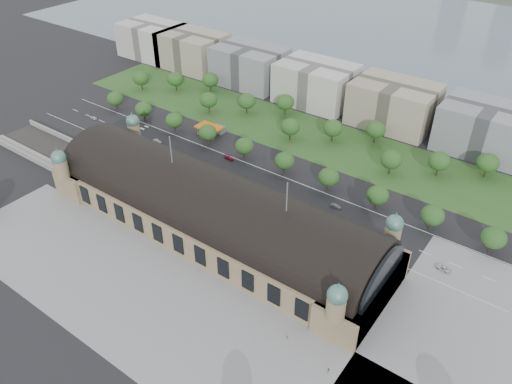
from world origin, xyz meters
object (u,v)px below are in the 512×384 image
Objects in this scene: traffic_car_3 at (229,158)px; traffic_car_4 at (272,204)px; parked_car_6 at (218,187)px; parked_car_0 at (148,162)px; bus_west at (248,190)px; pedestrian_2 at (329,370)px; traffic_car_0 at (94,118)px; pedestrian_0 at (287,338)px; parked_car_3 at (172,172)px; traffic_car_6 at (443,268)px; parked_car_2 at (174,173)px; parked_car_5 at (200,185)px; parked_car_1 at (140,153)px; petrol_station at (214,128)px; traffic_car_2 at (173,151)px; bus_east at (329,220)px; traffic_car_1 at (157,141)px; traffic_car_5 at (336,206)px; bus_mid at (260,191)px; parked_car_4 at (185,178)px.

traffic_car_4 is (40.01, -19.74, -0.07)m from traffic_car_3.
traffic_car_4 is 28.32m from parked_car_6.
traffic_car_4 is 0.96× the size of parked_car_0.
pedestrian_2 is (76.60, -61.42, -0.71)m from bus_west.
traffic_car_0 is 188.77m from pedestrian_0.
parked_car_0 is at bearing -106.97° from parked_car_3.
traffic_car_6 reaches higher than traffic_car_3.
parked_car_2 is at bearing 81.76° from traffic_car_0.
parked_car_0 reaches higher than parked_car_5.
parked_car_6 reaches higher than parked_car_1.
traffic_car_4 is at bearing 63.70° from parked_car_5.
parked_car_5 is 23.02m from bus_west.
traffic_car_4 is at bearing -110.79° from traffic_car_3.
traffic_car_4 is at bearing 71.29° from parked_car_0.
traffic_car_0 reaches higher than parked_car_0.
traffic_car_2 is at bearing -98.22° from petrol_station.
bus_east is 6.56× the size of pedestrian_2.
parked_car_2 is (27.71, -4.00, 0.08)m from parked_car_1.
parked_car_2 is 0.48× the size of bus_east.
traffic_car_1 is at bearing 63.77° from pedestrian_2.
traffic_car_2 is at bearing 148.25° from parked_car_0.
parked_car_2 is (-52.63, -7.34, 0.10)m from traffic_car_4.
traffic_car_5 is 0.41× the size of bus_west.
pedestrian_0 is at bearing 43.47° from traffic_car_4.
traffic_car_1 is 0.87× the size of traffic_car_6.
parked_car_1 is (-80.34, -3.34, 0.02)m from traffic_car_4.
traffic_car_4 is 0.80× the size of parked_car_6.
traffic_car_0 is 0.80× the size of parked_car_2.
petrol_station is 29.15m from traffic_car_2.
bus_west is 0.99× the size of bus_east.
parked_car_1 is (-103.61, -18.58, -0.04)m from traffic_car_5.
pedestrian_0 is at bearing 27.83° from parked_car_1.
bus_west is (53.30, -6.45, 0.89)m from traffic_car_2.
bus_mid is (18.69, 7.00, 1.02)m from parked_car_6.
traffic_car_6 is (206.33, -4.30, 0.03)m from traffic_car_0.
parked_car_4 is 0.99× the size of parked_car_5.
parked_car_0 reaches higher than traffic_car_2.
traffic_car_5 is at bearing -92.45° from traffic_car_1.
traffic_car_4 is at bearing 82.27° from traffic_car_2.
parked_car_4 is 0.43× the size of bus_west.
bus_east is at bearing 75.31° from parked_car_2.
pedestrian_2 is (106.92, -52.35, 0.08)m from parked_car_4.
parked_car_2 is (-75.90, -22.58, 0.04)m from traffic_car_5.
traffic_car_5 is 80.64m from parked_car_3.
traffic_car_3 is 114.60m from pedestrian_0.
traffic_car_6 is 3.20× the size of pedestrian_2.
pedestrian_2 is (142.05, -56.35, 0.15)m from parked_car_1.
traffic_car_1 reaches higher than traffic_car_6.
parked_car_3 is 9.25m from parked_car_4.
parked_car_4 is at bearing 67.36° from parked_car_2.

